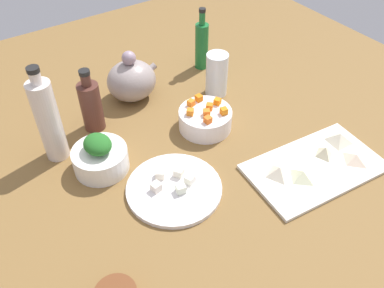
# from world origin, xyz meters

# --- Properties ---
(tabletop) EXTENTS (1.90, 1.90, 0.03)m
(tabletop) POSITION_xyz_m (0.00, 0.00, 0.01)
(tabletop) COLOR brown
(tabletop) RESTS_ON ground
(cutting_board) EXTENTS (0.37, 0.23, 0.01)m
(cutting_board) POSITION_xyz_m (0.24, -0.21, 0.03)
(cutting_board) COLOR silver
(cutting_board) RESTS_ON tabletop
(plate_tofu) EXTENTS (0.24, 0.24, 0.01)m
(plate_tofu) POSITION_xyz_m (-0.10, -0.07, 0.04)
(plate_tofu) COLOR white
(plate_tofu) RESTS_ON tabletop
(bowl_greens) EXTENTS (0.14, 0.14, 0.06)m
(bowl_greens) POSITION_xyz_m (-0.22, 0.10, 0.06)
(bowl_greens) COLOR white
(bowl_greens) RESTS_ON tabletop
(bowl_carrots) EXTENTS (0.15, 0.15, 0.06)m
(bowl_carrots) POSITION_xyz_m (0.10, 0.08, 0.06)
(bowl_carrots) COLOR white
(bowl_carrots) RESTS_ON tabletop
(teapot) EXTENTS (0.17, 0.14, 0.16)m
(teapot) POSITION_xyz_m (-0.00, 0.33, 0.09)
(teapot) COLOR gray
(teapot) RESTS_ON tabletop
(bottle_0) EXTENTS (0.05, 0.05, 0.21)m
(bottle_0) POSITION_xyz_m (0.28, 0.36, 0.12)
(bottle_0) COLOR #1D6D31
(bottle_0) RESTS_ON tabletop
(bottle_1) EXTENTS (0.06, 0.06, 0.19)m
(bottle_1) POSITION_xyz_m (-0.16, 0.27, 0.11)
(bottle_1) COLOR #502B22
(bottle_1) RESTS_ON tabletop
(bottle_2) EXTENTS (0.06, 0.06, 0.27)m
(bottle_2) POSITION_xyz_m (-0.29, 0.21, 0.15)
(bottle_2) COLOR silver
(bottle_2) RESTS_ON tabletop
(drinking_glass_0) EXTENTS (0.07, 0.07, 0.14)m
(drinking_glass_0) POSITION_xyz_m (0.23, 0.20, 0.10)
(drinking_glass_0) COLOR white
(drinking_glass_0) RESTS_ON tabletop
(carrot_cube_0) EXTENTS (0.02, 0.02, 0.02)m
(carrot_cube_0) POSITION_xyz_m (0.15, 0.09, 0.10)
(carrot_cube_0) COLOR orange
(carrot_cube_0) RESTS_ON bowl_carrots
(carrot_cube_1) EXTENTS (0.02, 0.02, 0.02)m
(carrot_cube_1) POSITION_xyz_m (0.08, 0.04, 0.10)
(carrot_cube_1) COLOR orange
(carrot_cube_1) RESTS_ON bowl_carrots
(carrot_cube_2) EXTENTS (0.02, 0.02, 0.02)m
(carrot_cube_2) POSITION_xyz_m (0.14, 0.05, 0.10)
(carrot_cube_2) COLOR orange
(carrot_cube_2) RESTS_ON bowl_carrots
(carrot_cube_3) EXTENTS (0.03, 0.03, 0.02)m
(carrot_cube_3) POSITION_xyz_m (0.06, 0.10, 0.10)
(carrot_cube_3) COLOR orange
(carrot_cube_3) RESTS_ON bowl_carrots
(carrot_cube_4) EXTENTS (0.03, 0.03, 0.02)m
(carrot_cube_4) POSITION_xyz_m (0.12, 0.09, 0.10)
(carrot_cube_4) COLOR orange
(carrot_cube_4) RESTS_ON bowl_carrots
(carrot_cube_5) EXTENTS (0.02, 0.02, 0.02)m
(carrot_cube_5) POSITION_xyz_m (0.08, 0.13, 0.10)
(carrot_cube_5) COLOR orange
(carrot_cube_5) RESTS_ON bowl_carrots
(carrot_cube_6) EXTENTS (0.02, 0.02, 0.02)m
(carrot_cube_6) POSITION_xyz_m (0.12, 0.14, 0.10)
(carrot_cube_6) COLOR orange
(carrot_cube_6) RESTS_ON bowl_carrots
(carrot_cube_7) EXTENTS (0.02, 0.02, 0.02)m
(carrot_cube_7) POSITION_xyz_m (0.09, 0.07, 0.10)
(carrot_cube_7) COLOR orange
(carrot_cube_7) RESTS_ON bowl_carrots
(chopped_greens_mound) EXTENTS (0.07, 0.09, 0.04)m
(chopped_greens_mound) POSITION_xyz_m (-0.22, 0.10, 0.11)
(chopped_greens_mound) COLOR #236522
(chopped_greens_mound) RESTS_ON bowl_greens
(tofu_cube_0) EXTENTS (0.03, 0.03, 0.02)m
(tofu_cube_0) POSITION_xyz_m (-0.10, -0.09, 0.05)
(tofu_cube_0) COLOR silver
(tofu_cube_0) RESTS_ON plate_tofu
(tofu_cube_1) EXTENTS (0.03, 0.03, 0.02)m
(tofu_cube_1) POSITION_xyz_m (-0.07, -0.04, 0.05)
(tofu_cube_1) COLOR white
(tofu_cube_1) RESTS_ON plate_tofu
(tofu_cube_2) EXTENTS (0.03, 0.03, 0.02)m
(tofu_cube_2) POSITION_xyz_m (-0.11, -0.02, 0.05)
(tofu_cube_2) COLOR silver
(tofu_cube_2) RESTS_ON plate_tofu
(tofu_cube_3) EXTENTS (0.03, 0.03, 0.02)m
(tofu_cube_3) POSITION_xyz_m (-0.14, -0.05, 0.05)
(tofu_cube_3) COLOR white
(tofu_cube_3) RESTS_ON plate_tofu
(tofu_cube_4) EXTENTS (0.03, 0.03, 0.02)m
(tofu_cube_4) POSITION_xyz_m (-0.06, -0.08, 0.05)
(tofu_cube_4) COLOR white
(tofu_cube_4) RESTS_ON plate_tofu
(dumpling_0) EXTENTS (0.05, 0.05, 0.03)m
(dumpling_0) POSITION_xyz_m (0.29, -0.20, 0.05)
(dumpling_0) COLOR beige
(dumpling_0) RESTS_ON cutting_board
(dumpling_1) EXTENTS (0.08, 0.08, 0.03)m
(dumpling_1) POSITION_xyz_m (0.37, -0.18, 0.05)
(dumpling_1) COLOR beige
(dumpling_1) RESTS_ON cutting_board
(dumpling_2) EXTENTS (0.05, 0.06, 0.02)m
(dumpling_2) POSITION_xyz_m (0.34, -0.26, 0.05)
(dumpling_2) COLOR beige
(dumpling_2) RESTS_ON cutting_board
(dumpling_3) EXTENTS (0.07, 0.07, 0.03)m
(dumpling_3) POSITION_xyz_m (0.14, -0.18, 0.05)
(dumpling_3) COLOR beige
(dumpling_3) RESTS_ON cutting_board
(dumpling_4) EXTENTS (0.06, 0.06, 0.02)m
(dumpling_4) POSITION_xyz_m (0.18, -0.22, 0.05)
(dumpling_4) COLOR beige
(dumpling_4) RESTS_ON cutting_board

